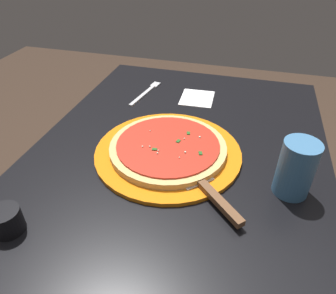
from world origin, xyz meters
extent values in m
cube|color=black|center=(-0.40, -0.30, 0.36)|extent=(0.06, 0.06, 0.73)
cube|color=black|center=(-0.40, 0.30, 0.36)|extent=(0.06, 0.06, 0.73)
cube|color=black|center=(0.00, 0.00, 0.74)|extent=(0.94, 0.73, 0.03)
cylinder|color=orange|center=(0.05, -0.02, 0.76)|extent=(0.36, 0.36, 0.01)
cylinder|color=#DBB26B|center=(0.05, -0.02, 0.77)|extent=(0.29, 0.29, 0.02)
cylinder|color=red|center=(0.05, -0.02, 0.78)|extent=(0.25, 0.25, 0.00)
sphere|color=#EFEACC|center=(0.09, -0.03, 0.79)|extent=(0.00, 0.00, 0.00)
sphere|color=#EFEACC|center=(0.08, -0.04, 0.79)|extent=(0.00, 0.00, 0.00)
sphere|color=#EFEACC|center=(0.02, 0.01, 0.79)|extent=(0.00, 0.00, 0.00)
sphere|color=#EFEACC|center=(0.08, -0.08, 0.79)|extent=(0.00, 0.00, 0.00)
sphere|color=#EFEACC|center=(0.07, 0.03, 0.79)|extent=(0.00, 0.00, 0.00)
sphere|color=#EFEACC|center=(0.00, 0.05, 0.79)|extent=(0.01, 0.01, 0.01)
sphere|color=#EFEACC|center=(0.09, 0.02, 0.79)|extent=(0.00, 0.00, 0.00)
sphere|color=#EFEACC|center=(0.01, -0.08, 0.79)|extent=(0.00, 0.00, 0.00)
sphere|color=#EFEACC|center=(0.07, -0.06, 0.79)|extent=(0.00, 0.00, 0.00)
cube|color=#23561E|center=(0.08, -0.05, 0.79)|extent=(0.01, 0.01, 0.00)
cube|color=#23561E|center=(0.06, 0.06, 0.79)|extent=(0.01, 0.01, 0.00)
cube|color=#23561E|center=(-0.01, 0.02, 0.79)|extent=(0.01, 0.01, 0.00)
cube|color=#23561E|center=(0.03, 0.00, 0.79)|extent=(0.01, 0.01, 0.00)
cube|color=silver|center=(0.12, 0.05, 0.77)|extent=(0.11, 0.11, 0.00)
cube|color=brown|center=(0.19, 0.13, 0.77)|extent=(0.10, 0.10, 0.01)
cylinder|color=teal|center=(0.10, 0.26, 0.82)|extent=(0.07, 0.07, 0.12)
cylinder|color=black|center=(0.35, -0.24, 0.78)|extent=(0.06, 0.06, 0.05)
cube|color=white|center=(-0.26, -0.01, 0.75)|extent=(0.12, 0.11, 0.00)
cube|color=silver|center=(-0.23, -0.19, 0.76)|extent=(0.15, 0.04, 0.00)
cube|color=silver|center=(-0.32, -0.17, 0.76)|extent=(0.04, 0.03, 0.00)
camera|label=1|loc=(0.63, 0.14, 1.22)|focal=33.14mm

